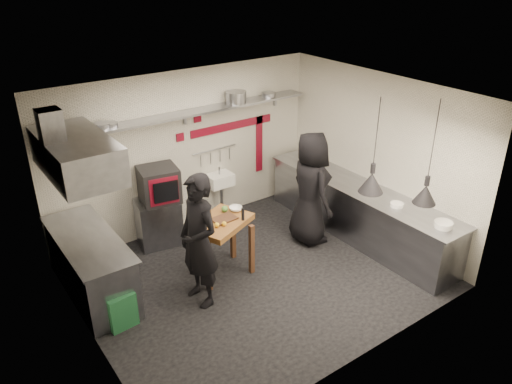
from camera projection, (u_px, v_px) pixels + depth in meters
floor at (257, 276)px, 7.67m from camera, size 5.00×5.00×0.00m
ceiling at (257, 98)px, 6.44m from camera, size 5.00×5.00×0.00m
wall_back at (186, 151)px, 8.59m from camera, size 5.00×0.04×2.80m
wall_front at (368, 263)px, 5.52m from camera, size 5.00×0.04×2.80m
wall_left at (81, 251)px, 5.74m from camera, size 0.04×4.20×2.80m
wall_right at (378, 157)px, 8.37m from camera, size 0.04×4.20×2.80m
red_band_horiz at (232, 126)px, 8.95m from camera, size 1.70×0.02×0.14m
red_band_vert at (259, 144)px, 9.48m from camera, size 0.14×0.02×1.10m
red_tile_a at (197, 118)px, 8.47m from camera, size 0.14×0.02×0.14m
red_tile_b at (180, 137)px, 8.40m from camera, size 0.14×0.02×0.14m
back_shelf at (188, 113)px, 8.14m from camera, size 4.60×0.34×0.04m
shelf_bracket_left at (69, 140)px, 7.30m from camera, size 0.04×0.06×0.24m
shelf_bracket_mid at (184, 117)px, 8.30m from camera, size 0.04×0.06×0.24m
shelf_bracket_right at (275, 99)px, 9.29m from camera, size 0.04×0.06×0.24m
pan_far_left at (102, 126)px, 7.36m from camera, size 0.27×0.27×0.09m
pan_mid_left at (110, 125)px, 7.43m from camera, size 0.27×0.27×0.07m
stock_pot at (236, 97)px, 8.58m from camera, size 0.38×0.38×0.20m
pan_right at (269, 94)px, 8.98m from camera, size 0.32×0.32×0.08m
oven_stand at (158, 221)px, 8.42m from camera, size 0.79×0.74×0.80m
combi_oven at (159, 184)px, 8.10m from camera, size 0.69×0.66×0.58m
oven_door at (164, 191)px, 7.88m from camera, size 0.47×0.11×0.46m
oven_glass at (166, 192)px, 7.86m from camera, size 0.40×0.09×0.34m
hand_sink at (220, 180)px, 9.02m from camera, size 0.46×0.34×0.22m
sink_tap at (219, 171)px, 8.94m from camera, size 0.03×0.03×0.14m
sink_drain at (222, 202)px, 9.18m from camera, size 0.06×0.06×0.66m
utensil_rail at (215, 150)px, 8.88m from camera, size 0.90×0.02×0.02m
counter_right at (358, 212)px, 8.60m from camera, size 0.70×3.80×0.90m
counter_right_top at (360, 188)px, 8.39m from camera, size 0.76×3.90×0.03m
plate_stack at (443, 225)px, 7.15m from camera, size 0.29×0.29×0.09m
small_bowl_right at (397, 205)px, 7.75m from camera, size 0.25×0.25×0.05m
counter_left at (92, 267)px, 7.11m from camera, size 0.70×1.90×0.90m
counter_left_top at (87, 239)px, 6.91m from camera, size 0.76×2.00×0.03m
extractor_hood at (77, 155)px, 6.39m from camera, size 0.78×1.60×0.50m
hood_duct at (51, 129)px, 6.09m from camera, size 0.28×0.28×0.50m
green_bin at (119, 308)px, 6.61m from camera, size 0.41×0.41×0.50m
prep_table at (221, 247)px, 7.57m from camera, size 1.10×0.95×0.92m
cutting_board at (224, 219)px, 7.39m from camera, size 0.38×0.28×0.02m
pepper_mill at (243, 214)px, 7.34m from camera, size 0.06×0.06×0.20m
lemon_a at (217, 225)px, 7.17m from camera, size 0.08×0.08×0.07m
lemon_b at (224, 224)px, 7.21m from camera, size 0.08×0.08×0.07m
veg_ball at (225, 209)px, 7.59m from camera, size 0.10×0.10×0.10m
steel_tray at (202, 220)px, 7.34m from camera, size 0.18×0.13×0.03m
bowl at (236, 209)px, 7.63m from camera, size 0.27×0.27×0.06m
heat_lamp_near at (375, 146)px, 6.79m from camera, size 0.43×0.43×1.38m
heat_lamp_far at (432, 153)px, 6.74m from camera, size 0.43×0.43×1.51m
chef_left at (199, 241)px, 6.74m from camera, size 0.52×0.75×1.94m
chef_right at (310, 189)px, 8.24m from camera, size 0.77×1.04×1.94m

